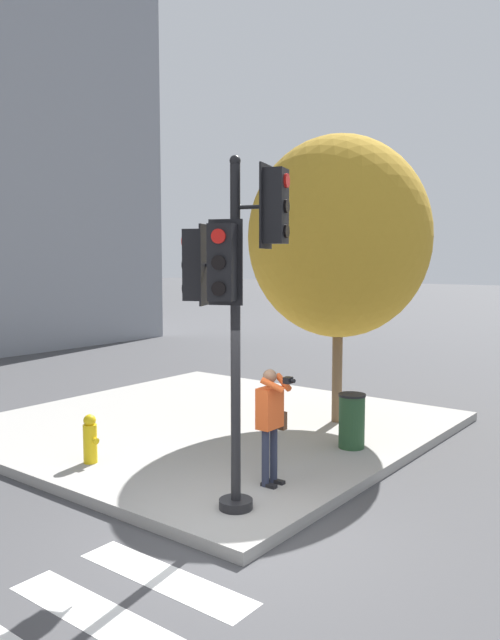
{
  "coord_description": "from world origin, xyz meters",
  "views": [
    {
      "loc": [
        -5.67,
        -4.57,
        3.38
      ],
      "look_at": [
        1.13,
        0.66,
        2.55
      ],
      "focal_mm": 35.0,
      "sensor_mm": 36.0,
      "label": 1
    }
  ],
  "objects_px": {
    "person_photographer": "(271,416)",
    "fire_hydrant": "(90,439)",
    "traffic_signal_pole": "(232,283)",
    "street_tree": "(339,237)",
    "trash_bin": "(352,421)"
  },
  "relations": [
    {
      "from": "fire_hydrant",
      "to": "trash_bin",
      "type": "bearing_deg",
      "value": -41.77
    },
    {
      "from": "fire_hydrant",
      "to": "trash_bin",
      "type": "xyz_separation_m",
      "value": [
        3.25,
        -2.9,
        0.08
      ]
    },
    {
      "from": "person_photographer",
      "to": "trash_bin",
      "type": "relative_size",
      "value": 1.79
    },
    {
      "from": "person_photographer",
      "to": "street_tree",
      "type": "bearing_deg",
      "value": 15.35
    },
    {
      "from": "street_tree",
      "to": "traffic_signal_pole",
      "type": "bearing_deg",
      "value": -165.81
    },
    {
      "from": "traffic_signal_pole",
      "to": "street_tree",
      "type": "bearing_deg",
      "value": 14.19
    },
    {
      "from": "person_photographer",
      "to": "fire_hydrant",
      "type": "bearing_deg",
      "value": 109.06
    },
    {
      "from": "traffic_signal_pole",
      "to": "trash_bin",
      "type": "distance_m",
      "value": 4.19
    },
    {
      "from": "person_photographer",
      "to": "trash_bin",
      "type": "xyz_separation_m",
      "value": [
        2.27,
        -0.07,
        -0.53
      ]
    },
    {
      "from": "person_photographer",
      "to": "trash_bin",
      "type": "height_order",
      "value": "person_photographer"
    },
    {
      "from": "traffic_signal_pole",
      "to": "person_photographer",
      "type": "relative_size",
      "value": 2.69
    },
    {
      "from": "traffic_signal_pole",
      "to": "street_tree",
      "type": "height_order",
      "value": "street_tree"
    },
    {
      "from": "traffic_signal_pole",
      "to": "trash_bin",
      "type": "bearing_deg",
      "value": 2.23
    },
    {
      "from": "person_photographer",
      "to": "trash_bin",
      "type": "distance_m",
      "value": 2.33
    },
    {
      "from": "fire_hydrant",
      "to": "trash_bin",
      "type": "height_order",
      "value": "trash_bin"
    }
  ]
}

